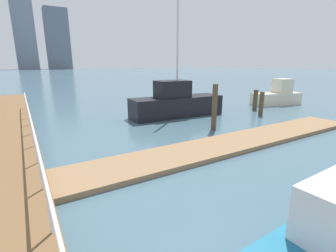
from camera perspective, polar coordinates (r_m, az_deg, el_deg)
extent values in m
plane|color=#476675|center=(18.79, -20.63, 3.23)|extent=(300.00, 300.00, 0.00)
cube|color=#93704C|center=(10.80, 15.29, -3.84)|extent=(15.50, 2.00, 0.18)
cylinder|color=white|center=(5.02, -26.31, -16.84)|extent=(0.06, 0.06, 1.05)
cylinder|color=white|center=(6.70, -27.90, -9.02)|extent=(0.06, 0.06, 1.05)
cylinder|color=white|center=(8.46, -28.80, -4.39)|extent=(0.06, 0.06, 1.05)
cylinder|color=white|center=(10.25, -29.39, -1.36)|extent=(0.06, 0.06, 1.05)
cylinder|color=white|center=(12.07, -29.80, 0.76)|extent=(0.06, 0.06, 1.05)
cylinder|color=white|center=(13.90, -30.10, 2.32)|extent=(0.06, 0.06, 1.05)
cylinder|color=white|center=(15.73, -30.33, 3.52)|extent=(0.06, 0.06, 1.05)
cylinder|color=white|center=(17.58, -30.52, 4.47)|extent=(0.06, 0.06, 1.05)
cylinder|color=white|center=(19.42, -30.66, 5.24)|extent=(0.06, 0.06, 1.05)
cylinder|color=white|center=(6.52, -28.45, -4.78)|extent=(0.06, 26.09, 0.06)
cylinder|color=brown|center=(17.28, 21.21, 4.92)|extent=(0.29, 0.29, 1.58)
cylinder|color=brown|center=(19.29, 19.95, 5.84)|extent=(0.33, 0.33, 1.51)
cylinder|color=brown|center=(12.71, 10.93, 4.33)|extent=(0.27, 0.27, 2.40)
cube|color=beige|center=(22.47, 24.14, 5.91)|extent=(4.33, 2.41, 0.99)
cube|color=beige|center=(22.70, 25.40, 8.60)|extent=(1.51, 1.46, 1.16)
cube|color=black|center=(15.97, 2.12, 4.63)|extent=(6.29, 2.08, 1.28)
cube|color=black|center=(15.63, 1.04, 8.76)|extent=(2.18, 1.52, 1.06)
cylinder|color=silver|center=(15.79, 2.28, 20.01)|extent=(0.12, 0.12, 7.23)
cube|color=gray|center=(161.14, -31.53, 22.90)|extent=(10.39, 10.54, 64.06)
cube|color=slate|center=(157.78, -24.64, 18.13)|extent=(12.16, 8.63, 32.80)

